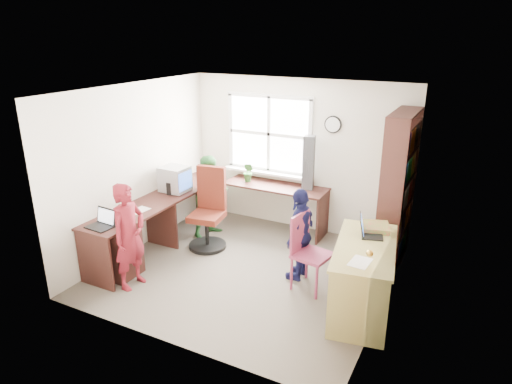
% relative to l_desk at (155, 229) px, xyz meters
% --- Properties ---
extents(room, '(3.64, 3.44, 2.44)m').
position_rel_l_desk_xyz_m(room, '(1.32, 0.38, 0.76)').
color(room, '#4C443C').
rests_on(room, ground).
extents(l_desk, '(2.38, 2.95, 0.75)m').
position_rel_l_desk_xyz_m(l_desk, '(0.00, 0.00, 0.00)').
color(l_desk, '#391B17').
rests_on(l_desk, ground).
extents(right_desk, '(0.87, 1.49, 0.81)m').
position_rel_l_desk_xyz_m(right_desk, '(2.89, 0.11, 0.13)').
color(right_desk, '#9D904E').
rests_on(right_desk, ground).
extents(bookshelf, '(0.30, 1.02, 2.10)m').
position_rel_l_desk_xyz_m(bookshelf, '(2.96, 1.47, 0.55)').
color(bookshelf, '#391B17').
rests_on(bookshelf, ground).
extents(swivel_chair, '(0.64, 0.64, 1.20)m').
position_rel_l_desk_xyz_m(swivel_chair, '(0.43, 0.72, 0.06)').
color(swivel_chair, black).
rests_on(swivel_chair, ground).
extents(wooden_chair, '(0.49, 0.49, 0.96)m').
position_rel_l_desk_xyz_m(wooden_chair, '(2.15, 0.28, 0.07)').
color(wooden_chair, '#993352').
rests_on(wooden_chair, ground).
extents(crt_monitor, '(0.41, 0.36, 0.39)m').
position_rel_l_desk_xyz_m(crt_monitor, '(-0.18, 0.75, 0.49)').
color(crt_monitor, '#99989C').
rests_on(crt_monitor, l_desk).
extents(laptop_left, '(0.34, 0.29, 0.22)m').
position_rel_l_desk_xyz_m(laptop_left, '(-0.20, -0.73, 0.35)').
color(laptop_left, black).
rests_on(laptop_left, l_desk).
extents(laptop_right, '(0.36, 0.40, 0.23)m').
position_rel_l_desk_xyz_m(laptop_right, '(2.84, 0.41, 0.40)').
color(laptop_right, black).
rests_on(laptop_right, right_desk).
extents(speaker_a, '(0.11, 0.11, 0.19)m').
position_rel_l_desk_xyz_m(speaker_a, '(-0.16, 0.61, 0.39)').
color(speaker_a, black).
rests_on(speaker_a, l_desk).
extents(speaker_b, '(0.10, 0.10, 0.17)m').
position_rel_l_desk_xyz_m(speaker_b, '(-0.21, 1.09, 0.38)').
color(speaker_b, black).
rests_on(speaker_b, l_desk).
extents(cd_tower, '(0.19, 0.18, 0.84)m').
position_rel_l_desk_xyz_m(cd_tower, '(1.57, 1.78, 0.71)').
color(cd_tower, black).
rests_on(cd_tower, l_desk).
extents(game_box, '(0.40, 0.40, 0.06)m').
position_rel_l_desk_xyz_m(game_box, '(2.88, 0.59, 0.38)').
color(game_box, red).
rests_on(game_box, right_desk).
extents(paper_a, '(0.22, 0.29, 0.00)m').
position_rel_l_desk_xyz_m(paper_a, '(-0.15, -0.10, 0.30)').
color(paper_a, silver).
rests_on(paper_a, l_desk).
extents(paper_b, '(0.22, 0.29, 0.00)m').
position_rel_l_desk_xyz_m(paper_b, '(2.94, -0.30, 0.35)').
color(paper_b, silver).
rests_on(paper_b, right_desk).
extents(potted_plant, '(0.21, 0.19, 0.32)m').
position_rel_l_desk_xyz_m(potted_plant, '(0.59, 1.67, 0.45)').
color(potted_plant, '#2B6629').
rests_on(potted_plant, l_desk).
extents(person_red, '(0.34, 0.51, 1.36)m').
position_rel_l_desk_xyz_m(person_red, '(0.18, -0.69, 0.22)').
color(person_red, maroon).
rests_on(person_red, ground).
extents(person_green, '(0.64, 0.74, 1.29)m').
position_rel_l_desk_xyz_m(person_green, '(0.25, 1.07, 0.19)').
color(person_green, '#29682E').
rests_on(person_green, ground).
extents(person_navy, '(0.31, 0.72, 1.23)m').
position_rel_l_desk_xyz_m(person_navy, '(1.98, 0.46, 0.16)').
color(person_navy, '#141540').
rests_on(person_navy, ground).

